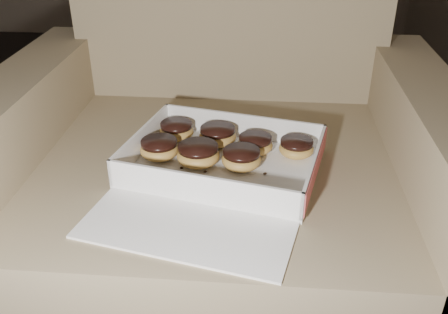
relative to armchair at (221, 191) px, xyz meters
name	(u,v)px	position (x,y,z in m)	size (l,w,h in m)	color
armchair	(221,191)	(0.00, 0.00, 0.00)	(1.01, 0.85, 1.05)	#8D7E5A
bakery_box	(219,173)	(0.01, -0.16, 0.15)	(0.46, 0.51, 0.06)	white
donut_a	(255,144)	(0.08, -0.07, 0.17)	(0.08, 0.08, 0.04)	gold
donut_b	(177,130)	(-0.10, -0.01, 0.17)	(0.08, 0.08, 0.04)	gold
donut_c	(296,147)	(0.17, -0.07, 0.17)	(0.07, 0.07, 0.04)	gold
donut_d	(241,158)	(0.05, -0.13, 0.17)	(0.08, 0.08, 0.04)	gold
donut_e	(218,135)	(0.00, -0.04, 0.17)	(0.08, 0.08, 0.04)	gold
donut_f	(198,154)	(-0.03, -0.13, 0.17)	(0.09, 0.09, 0.04)	gold
donut_g	(159,149)	(-0.12, -0.11, 0.17)	(0.08, 0.08, 0.04)	gold
crumb_a	(205,172)	(-0.02, -0.16, 0.15)	(0.01, 0.01, 0.00)	black
crumb_b	(181,168)	(-0.07, -0.15, 0.15)	(0.01, 0.01, 0.00)	black
crumb_c	(245,185)	(0.07, -0.20, 0.15)	(0.01, 0.01, 0.00)	black
crumb_d	(265,174)	(0.10, -0.15, 0.15)	(0.01, 0.01, 0.00)	black
crumb_e	(253,186)	(0.08, -0.20, 0.15)	(0.01, 0.01, 0.00)	black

